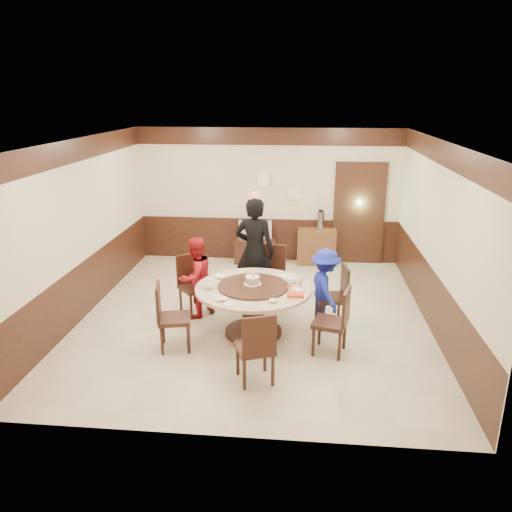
# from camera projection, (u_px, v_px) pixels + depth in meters

# --- Properties ---
(room) EXTENTS (6.00, 6.04, 2.84)m
(room) POSITION_uv_depth(u_px,v_px,m) (255.00, 253.00, 7.79)
(room) COLOR beige
(room) RESTS_ON ground
(banquet_table) EXTENTS (1.71, 1.71, 0.78)m
(banquet_table) POSITION_uv_depth(u_px,v_px,m) (253.00, 301.00, 7.38)
(banquet_table) COLOR black
(banquet_table) RESTS_ON ground
(chair_0) EXTENTS (0.51, 0.50, 0.97)m
(chair_0) POSITION_uv_depth(u_px,v_px,m) (332.00, 307.00, 7.73)
(chair_0) COLOR black
(chair_0) RESTS_ON ground
(chair_1) EXTENTS (0.51, 0.52, 0.97)m
(chair_1) POSITION_uv_depth(u_px,v_px,m) (271.00, 284.00, 8.65)
(chair_1) COLOR black
(chair_1) RESTS_ON ground
(chair_2) EXTENTS (0.62, 0.62, 0.97)m
(chair_2) POSITION_uv_depth(u_px,v_px,m) (195.00, 295.00, 8.16)
(chair_2) COLOR black
(chair_2) RESTS_ON ground
(chair_3) EXTENTS (0.53, 0.53, 0.97)m
(chair_3) POSITION_uv_depth(u_px,v_px,m) (173.00, 328.00, 7.02)
(chair_3) COLOR black
(chair_3) RESTS_ON ground
(chair_4) EXTENTS (0.57, 0.57, 0.97)m
(chair_4) POSITION_uv_depth(u_px,v_px,m) (255.00, 359.00, 6.20)
(chair_4) COLOR black
(chair_4) RESTS_ON ground
(chair_5) EXTENTS (0.54, 0.54, 0.97)m
(chair_5) POSITION_uv_depth(u_px,v_px,m) (331.00, 333.00, 6.89)
(chair_5) COLOR black
(chair_5) RESTS_ON ground
(person_standing) EXTENTS (0.75, 0.57, 1.86)m
(person_standing) POSITION_uv_depth(u_px,v_px,m) (255.00, 251.00, 8.39)
(person_standing) COLOR black
(person_standing) RESTS_ON ground
(person_red) EXTENTS (0.78, 0.81, 1.32)m
(person_red) POSITION_uv_depth(u_px,v_px,m) (196.00, 277.00, 7.95)
(person_red) COLOR #A6161B
(person_red) RESTS_ON ground
(person_blue) EXTENTS (0.67, 0.91, 1.25)m
(person_blue) POSITION_uv_depth(u_px,v_px,m) (325.00, 289.00, 7.58)
(person_blue) COLOR #172399
(person_blue) RESTS_ON ground
(birthday_cake) EXTENTS (0.26, 0.26, 0.18)m
(birthday_cake) POSITION_uv_depth(u_px,v_px,m) (252.00, 280.00, 7.32)
(birthday_cake) COLOR white
(birthday_cake) RESTS_ON banquet_table
(teapot_left) EXTENTS (0.17, 0.15, 0.13)m
(teapot_left) POSITION_uv_depth(u_px,v_px,m) (209.00, 285.00, 7.23)
(teapot_left) COLOR white
(teapot_left) RESTS_ON banquet_table
(teapot_right) EXTENTS (0.17, 0.15, 0.13)m
(teapot_right) POSITION_uv_depth(u_px,v_px,m) (292.00, 279.00, 7.45)
(teapot_right) COLOR white
(teapot_right) RESTS_ON banquet_table
(bowl_0) EXTENTS (0.16, 0.16, 0.04)m
(bowl_0) POSITION_uv_depth(u_px,v_px,m) (221.00, 277.00, 7.66)
(bowl_0) COLOR white
(bowl_0) RESTS_ON banquet_table
(bowl_1) EXTENTS (0.12, 0.12, 0.04)m
(bowl_1) POSITION_uv_depth(u_px,v_px,m) (273.00, 301.00, 6.77)
(bowl_1) COLOR white
(bowl_1) RESTS_ON banquet_table
(bowl_2) EXTENTS (0.15, 0.15, 0.04)m
(bowl_2) POSITION_uv_depth(u_px,v_px,m) (221.00, 299.00, 6.83)
(bowl_2) COLOR white
(bowl_2) RESTS_ON banquet_table
(bowl_3) EXTENTS (0.14, 0.14, 0.04)m
(bowl_3) POSITION_uv_depth(u_px,v_px,m) (299.00, 291.00, 7.12)
(bowl_3) COLOR white
(bowl_3) RESTS_ON banquet_table
(saucer_near) EXTENTS (0.18, 0.18, 0.01)m
(saucer_near) POSITION_uv_depth(u_px,v_px,m) (230.00, 304.00, 6.72)
(saucer_near) COLOR white
(saucer_near) RESTS_ON banquet_table
(saucer_far) EXTENTS (0.18, 0.18, 0.01)m
(saucer_far) POSITION_uv_depth(u_px,v_px,m) (285.00, 276.00, 7.74)
(saucer_far) COLOR white
(saucer_far) RESTS_ON banquet_table
(shrimp_platter) EXTENTS (0.30, 0.20, 0.06)m
(shrimp_platter) POSITION_uv_depth(u_px,v_px,m) (295.00, 296.00, 6.92)
(shrimp_platter) COLOR white
(shrimp_platter) RESTS_ON banquet_table
(bottle_0) EXTENTS (0.06, 0.06, 0.16)m
(bottle_0) POSITION_uv_depth(u_px,v_px,m) (290.00, 285.00, 7.18)
(bottle_0) COLOR white
(bottle_0) RESTS_ON banquet_table
(bottle_1) EXTENTS (0.06, 0.06, 0.16)m
(bottle_1) POSITION_uv_depth(u_px,v_px,m) (300.00, 282.00, 7.29)
(bottle_1) COLOR white
(bottle_1) RESTS_ON banquet_table
(tv_stand) EXTENTS (0.85, 0.45, 0.50)m
(tv_stand) POSITION_uv_depth(u_px,v_px,m) (255.00, 251.00, 10.66)
(tv_stand) COLOR black
(tv_stand) RESTS_ON ground
(television) EXTENTS (0.71, 0.13, 0.40)m
(television) POSITION_uv_depth(u_px,v_px,m) (255.00, 230.00, 10.52)
(television) COLOR gray
(television) RESTS_ON tv_stand
(side_cabinet) EXTENTS (0.80, 0.40, 0.75)m
(side_cabinet) POSITION_uv_depth(u_px,v_px,m) (316.00, 247.00, 10.53)
(side_cabinet) COLOR brown
(side_cabinet) RESTS_ON ground
(thermos) EXTENTS (0.15, 0.15, 0.38)m
(thermos) POSITION_uv_depth(u_px,v_px,m) (321.00, 221.00, 10.35)
(thermos) COLOR silver
(thermos) RESTS_ON side_cabinet
(notice_left) EXTENTS (0.25, 0.00, 0.35)m
(notice_left) POSITION_uv_depth(u_px,v_px,m) (264.00, 179.00, 10.38)
(notice_left) COLOR white
(notice_left) RESTS_ON room
(notice_right) EXTENTS (0.30, 0.00, 0.22)m
(notice_right) POSITION_uv_depth(u_px,v_px,m) (295.00, 194.00, 10.41)
(notice_right) COLOR white
(notice_right) RESTS_ON room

